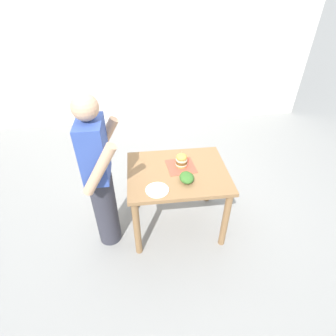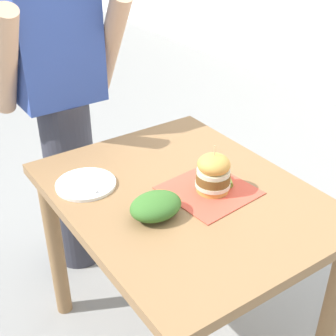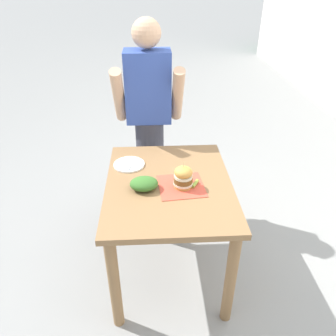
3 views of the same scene
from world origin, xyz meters
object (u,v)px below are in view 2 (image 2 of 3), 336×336
at_px(side_plate_with_forks, 86,184).
at_px(side_salad, 156,206).
at_px(patio_table, 183,223).
at_px(diner_across_table, 62,104).
at_px(pickle_spear, 228,180).
at_px(sandwich, 213,173).

height_order(side_plate_with_forks, side_salad, side_salad).
xyz_separation_m(patio_table, diner_across_table, (-0.12, 0.76, 0.24)).
height_order(pickle_spear, diner_across_table, diner_across_table).
distance_m(patio_table, pickle_spear, 0.23).
bearing_deg(sandwich, patio_table, 149.14).
xyz_separation_m(patio_table, pickle_spear, (0.17, -0.05, 0.15)).
relative_size(patio_table, side_salad, 5.73).
distance_m(patio_table, sandwich, 0.24).
xyz_separation_m(side_plate_with_forks, side_salad, (0.11, -0.30, 0.03)).
xyz_separation_m(pickle_spear, side_salad, (-0.33, -0.02, 0.02)).
distance_m(side_plate_with_forks, side_salad, 0.32).
relative_size(patio_table, pickle_spear, 13.17).
bearing_deg(side_plate_with_forks, diner_across_table, 74.35).
height_order(patio_table, pickle_spear, pickle_spear).
xyz_separation_m(side_salad, diner_across_table, (0.04, 0.83, 0.06)).
distance_m(patio_table, diner_across_table, 0.81).
xyz_separation_m(side_plate_with_forks, diner_across_table, (0.15, 0.53, 0.09)).
bearing_deg(patio_table, sandwich, -30.86).
relative_size(side_salad, diner_across_table, 0.11).
relative_size(patio_table, sandwich, 5.76).
bearing_deg(side_plate_with_forks, sandwich, -38.76).
xyz_separation_m(sandwich, diner_across_table, (-0.21, 0.82, 0.03)).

